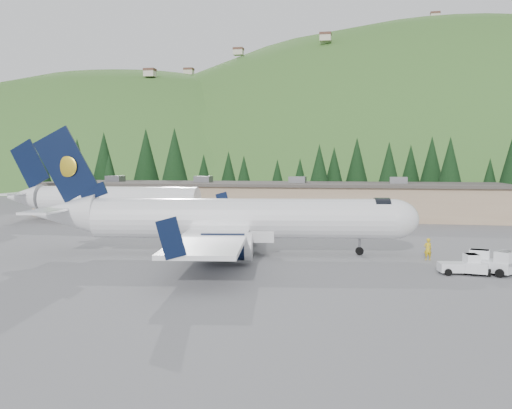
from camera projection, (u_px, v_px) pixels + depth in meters
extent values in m
plane|color=slate|center=(243.00, 254.00, 50.38)|extent=(600.00, 600.00, 0.00)
cylinder|color=white|center=(242.00, 218.00, 50.15)|extent=(26.40, 7.56, 3.51)
ellipsoid|color=white|center=(392.00, 219.00, 49.59)|extent=(5.06, 4.19, 3.51)
cylinder|color=black|center=(382.00, 214.00, 49.60)|extent=(1.75, 3.07, 2.90)
cone|color=white|center=(65.00, 214.00, 50.81)|extent=(6.09, 4.35, 3.51)
cube|color=white|center=(232.00, 235.00, 50.30)|extent=(7.85, 4.12, 0.93)
cube|color=white|center=(221.00, 229.00, 50.30)|extent=(10.05, 32.19, 0.33)
cube|color=black|center=(224.00, 203.00, 66.11)|extent=(1.89, 0.43, 2.69)
cube|color=black|center=(171.00, 238.00, 34.44)|extent=(1.89, 0.43, 2.69)
cylinder|color=black|center=(237.00, 231.00, 55.72)|extent=(4.21, 2.74, 2.15)
cylinder|color=white|center=(255.00, 231.00, 55.64)|extent=(0.91, 2.34, 2.28)
cube|color=white|center=(237.00, 226.00, 55.68)|extent=(2.07, 0.55, 0.84)
cylinder|color=black|center=(226.00, 247.00, 44.91)|extent=(4.21, 2.74, 2.15)
cylinder|color=white|center=(249.00, 247.00, 44.84)|extent=(0.91, 2.34, 2.28)
cube|color=white|center=(226.00, 240.00, 44.88)|extent=(2.07, 0.55, 0.84)
cube|color=black|center=(66.00, 164.00, 50.50)|extent=(5.75, 1.18, 6.86)
ellipsoid|color=gold|center=(69.00, 167.00, 50.69)|extent=(1.85, 0.46, 1.85)
ellipsoid|color=gold|center=(67.00, 167.00, 50.32)|extent=(1.85, 0.46, 1.85)
cube|color=black|center=(93.00, 192.00, 50.57)|extent=(2.58, 0.63, 1.85)
cube|color=white|center=(60.00, 208.00, 50.80)|extent=(4.23, 11.92, 0.21)
cylinder|color=slate|center=(360.00, 245.00, 49.87)|extent=(0.21, 0.21, 1.68)
cylinder|color=black|center=(359.00, 251.00, 49.91)|extent=(0.74, 0.37, 0.71)
cylinder|color=slate|center=(214.00, 240.00, 52.95)|extent=(0.26, 0.26, 1.87)
cylinder|color=black|center=(218.00, 244.00, 52.96)|extent=(1.07, 0.48, 1.03)
cylinder|color=black|center=(210.00, 244.00, 52.99)|extent=(1.07, 0.48, 1.03)
cylinder|color=slate|center=(207.00, 248.00, 47.92)|extent=(0.26, 0.26, 1.87)
cylinder|color=black|center=(212.00, 253.00, 47.93)|extent=(1.07, 0.48, 1.03)
cylinder|color=black|center=(203.00, 253.00, 47.96)|extent=(1.07, 0.48, 1.03)
cylinder|color=white|center=(119.00, 200.00, 76.03)|extent=(22.00, 3.60, 3.60)
cone|color=white|center=(24.00, 197.00, 78.79)|extent=(5.00, 3.60, 3.60)
cube|color=black|center=(30.00, 164.00, 78.27)|extent=(5.82, 0.28, 6.89)
cube|color=white|center=(24.00, 193.00, 78.75)|extent=(2.40, 11.00, 0.20)
cube|color=white|center=(458.00, 267.00, 41.21)|extent=(2.93, 1.78, 0.64)
cube|color=white|center=(471.00, 260.00, 41.13)|extent=(1.10, 1.41, 0.83)
cube|color=black|center=(472.00, 255.00, 41.10)|extent=(1.00, 1.31, 0.09)
cylinder|color=black|center=(468.00, 269.00, 41.91)|extent=(0.54, 0.28, 0.51)
cylinder|color=black|center=(475.00, 273.00, 40.45)|extent=(0.54, 0.28, 0.51)
cylinder|color=black|center=(443.00, 269.00, 42.00)|extent=(0.54, 0.28, 0.51)
cylinder|color=black|center=(448.00, 272.00, 40.54)|extent=(0.54, 0.28, 0.51)
cube|color=white|center=(491.00, 265.00, 41.29)|extent=(3.64, 3.33, 0.77)
cube|color=white|center=(506.00, 258.00, 40.41)|extent=(1.82, 1.90, 0.99)
cube|color=black|center=(506.00, 252.00, 40.38)|extent=(1.66, 1.75, 0.11)
cylinder|color=black|center=(511.00, 270.00, 41.05)|extent=(0.64, 0.57, 0.62)
cylinder|color=black|center=(500.00, 273.00, 39.90)|extent=(0.64, 0.57, 0.62)
cylinder|color=black|center=(482.00, 266.00, 42.72)|extent=(0.64, 0.57, 0.62)
cylinder|color=black|center=(470.00, 269.00, 41.56)|extent=(0.64, 0.57, 0.62)
cube|color=white|center=(478.00, 266.00, 41.46)|extent=(2.20, 3.29, 0.70)
cube|color=white|center=(480.00, 256.00, 42.32)|extent=(1.61, 1.32, 0.90)
cube|color=black|center=(480.00, 250.00, 42.30)|extent=(1.49, 1.20, 0.10)
cylinder|color=black|center=(468.00, 266.00, 42.73)|extent=(0.35, 0.60, 0.56)
cylinder|color=black|center=(491.00, 268.00, 42.04)|extent=(0.35, 0.60, 0.56)
cylinder|color=black|center=(465.00, 271.00, 40.93)|extent=(0.35, 0.60, 0.56)
cylinder|color=black|center=(489.00, 273.00, 40.23)|extent=(0.35, 0.60, 0.56)
cube|color=tan|center=(265.00, 200.00, 88.35)|extent=(70.00, 16.00, 4.80)
cube|color=#47423D|center=(265.00, 184.00, 88.17)|extent=(71.00, 17.00, 0.40)
cube|color=slate|center=(115.00, 179.00, 93.09)|extent=(2.50, 2.50, 1.00)
cube|color=slate|center=(203.00, 179.00, 90.11)|extent=(2.50, 2.50, 1.00)
cube|color=slate|center=(298.00, 180.00, 87.13)|extent=(2.50, 2.50, 1.00)
cube|color=slate|center=(398.00, 180.00, 84.16)|extent=(2.50, 2.50, 1.00)
imported|color=gold|center=(428.00, 249.00, 47.17)|extent=(0.77, 0.63, 1.84)
cone|color=black|center=(36.00, 179.00, 123.61)|extent=(3.58, 3.58, 7.32)
cone|color=black|center=(42.00, 170.00, 118.85)|extent=(5.06, 5.06, 10.34)
cone|color=black|center=(79.00, 178.00, 125.54)|extent=(3.59, 3.59, 7.34)
cone|color=black|center=(78.00, 167.00, 113.13)|extent=(5.50, 5.50, 11.26)
cone|color=black|center=(104.00, 162.00, 117.80)|extent=(6.14, 6.14, 12.56)
cone|color=black|center=(109.00, 176.00, 111.14)|extent=(4.16, 4.16, 8.51)
cone|color=black|center=(146.00, 160.00, 119.00)|extent=(6.49, 6.49, 13.27)
cone|color=black|center=(170.00, 178.00, 115.30)|extent=(3.89, 3.89, 7.96)
cone|color=black|center=(175.00, 161.00, 108.63)|extent=(6.27, 6.27, 12.82)
cone|color=black|center=(204.00, 175.00, 116.08)|extent=(4.22, 4.22, 8.63)
cone|color=black|center=(229.00, 173.00, 118.52)|extent=(4.48, 4.48, 9.17)
cone|color=black|center=(244.00, 177.00, 108.16)|extent=(4.05, 4.05, 8.28)
cone|color=black|center=(277.00, 178.00, 117.21)|extent=(3.77, 3.77, 7.71)
cone|color=black|center=(300.00, 178.00, 115.40)|extent=(3.87, 3.87, 7.91)
cone|color=black|center=(319.00, 170.00, 109.61)|extent=(4.98, 4.98, 10.19)
cone|color=black|center=(334.00, 172.00, 111.66)|extent=(4.77, 4.77, 9.75)
cone|color=black|center=(357.00, 166.00, 112.66)|extent=(5.56, 5.56, 11.38)
cone|color=black|center=(389.00, 170.00, 105.54)|extent=(5.11, 5.11, 10.45)
cone|color=black|center=(411.00, 171.00, 110.97)|extent=(4.96, 4.96, 10.15)
cone|color=black|center=(432.00, 166.00, 108.01)|extent=(5.58, 5.58, 11.42)
cone|color=black|center=(450.00, 167.00, 102.54)|extent=(5.44, 5.44, 11.13)
cone|color=black|center=(490.00, 180.00, 100.13)|extent=(3.82, 3.82, 7.81)
ellipsoid|color=#37591D|center=(124.00, 362.00, 239.67)|extent=(336.00, 240.00, 240.00)
ellipsoid|color=#37591D|center=(437.00, 382.00, 243.89)|extent=(420.00, 300.00, 300.00)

